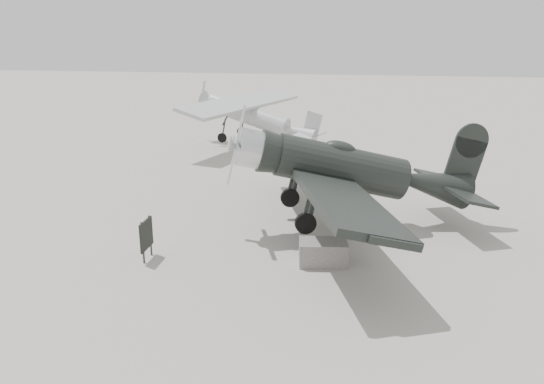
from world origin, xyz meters
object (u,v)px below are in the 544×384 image
Objects in this scene: lowwing_monoplane at (352,170)px; sign_board at (146,235)px; highwing_monoplane at (252,112)px; equipment_block at (323,252)px.

sign_board is at bearing -166.52° from lowwing_monoplane.
lowwing_monoplane is 9.49× the size of sign_board.
highwing_monoplane is (-7.18, 14.91, -0.09)m from lowwing_monoplane.
lowwing_monoplane is 16.55m from highwing_monoplane.
equipment_block is at bearing -53.68° from highwing_monoplane.
equipment_block is at bearing 5.37° from sign_board.
highwing_monoplane is 19.57m from equipment_block.
lowwing_monoplane reaches higher than highwing_monoplane.
sign_board is at bearing -71.20° from highwing_monoplane.
highwing_monoplane is 8.07× the size of equipment_block.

